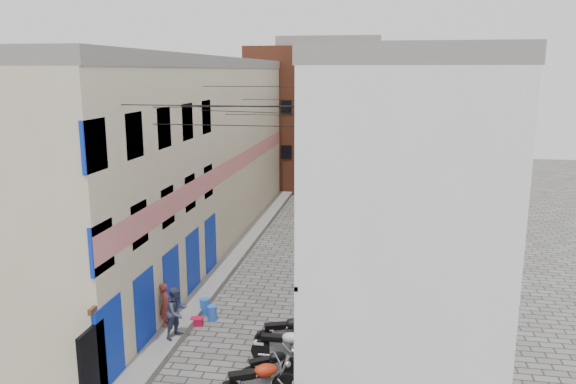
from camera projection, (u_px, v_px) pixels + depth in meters
The scene contains 17 objects.
plinth at pixel (243, 246), 27.04m from camera, with size 0.90×26.00×0.25m, color slate.
building_left at pixel (181, 155), 26.55m from camera, with size 5.10×27.00×9.00m.
building_right at pixel (395, 160), 24.95m from camera, with size 5.94×26.00×9.00m.
building_far_brick_left at pixel (294, 119), 40.45m from camera, with size 6.00×6.00×10.00m, color brown.
building_far_brick_right at pixel (364, 131), 41.77m from camera, with size 5.00×6.00×8.00m, color brown.
building_far_concrete at pixel (329, 107), 45.80m from camera, with size 8.00×5.00×11.00m, color slate.
far_shopfront at pixel (316, 178), 38.23m from camera, with size 2.00×0.30×2.40m, color black.
overhead_wires at pixel (259, 107), 20.06m from camera, with size 5.80×13.02×1.32m.
motorcycle_d at pixel (257, 379), 14.42m from camera, with size 0.68×2.15×1.24m, color #A2230B, non-canonical shape.
motorcycle_e at pixel (271, 364), 15.38m from camera, with size 0.56×1.77×1.03m, color black, non-canonical shape.
motorcycle_f at pixel (284, 344), 16.39m from camera, with size 0.63×2.00×1.16m, color silver, non-canonical shape.
motorcycle_g at pixel (287, 330), 17.20m from camera, with size 0.65×2.06×1.19m, color black, non-canonical shape.
person_a at pixel (166, 304), 18.19m from camera, with size 0.53×0.35×1.45m, color brown.
person_b at pixel (177, 312), 17.39m from camera, with size 0.79×0.61×1.62m, color #373B52.
water_jug_near at pixel (212, 313), 19.23m from camera, with size 0.33×0.33×0.51m, color blue.
water_jug_far at pixel (205, 306), 19.72m from camera, with size 0.36×0.36×0.57m, color blue.
red_crate at pixel (197, 321), 18.87m from camera, with size 0.41×0.31×0.26m, color #B70D35.
Camera 1 is at (4.42, -12.15, 8.39)m, focal length 35.00 mm.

